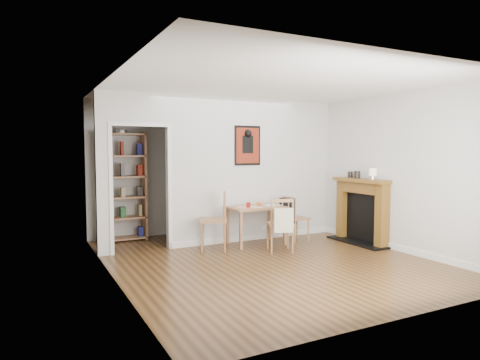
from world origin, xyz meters
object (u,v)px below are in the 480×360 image
bookshelf (122,187)px  ceramic_jar_a (357,175)px  notebook (271,205)px  ceramic_jar_b (350,174)px  red_glass (248,205)px  mantel_lamp (373,173)px  chair_right (295,218)px  fireplace (362,209)px  dining_table (256,211)px  orange_fruit (259,204)px  chair_front (280,224)px  chair_left (213,221)px

bookshelf → ceramic_jar_a: (3.74, -2.07, 0.24)m
notebook → ceramic_jar_b: ceramic_jar_b is taller
red_glass → mantel_lamp: 2.20m
chair_right → fireplace: (1.02, -0.63, 0.19)m
dining_table → fireplace: 1.91m
bookshelf → orange_fruit: bearing=-31.7°
ceramic_jar_b → orange_fruit: bearing=163.9°
red_glass → mantel_lamp: mantel_lamp is taller
dining_table → chair_front: size_ratio=1.11×
fireplace → notebook: size_ratio=4.22×
notebook → mantel_lamp: 1.85m
bookshelf → notebook: bookshelf is taller
chair_left → bookshelf: 1.93m
chair_right → chair_front: (-0.66, -0.53, 0.02)m
chair_front → orange_fruit: size_ratio=11.64×
bookshelf → orange_fruit: bookshelf is taller
chair_right → dining_table: bearing=170.2°
fireplace → red_glass: bearing=161.0°
ceramic_jar_a → ceramic_jar_b: ceramic_jar_a is taller
orange_fruit → ceramic_jar_a: bearing=-25.2°
bookshelf → ceramic_jar_b: size_ratio=18.05×
dining_table → chair_left: chair_left is taller
fireplace → dining_table: bearing=156.8°
dining_table → red_glass: (-0.20, -0.08, 0.13)m
fireplace → chair_right: bearing=148.3°
dining_table → chair_right: chair_right is taller
ceramic_jar_b → chair_right: bearing=165.0°
ceramic_jar_a → ceramic_jar_b: bearing=74.2°
dining_table → red_glass: red_glass is taller
dining_table → orange_fruit: bearing=39.0°
red_glass → ceramic_jar_b: bearing=-9.3°
chair_left → fireplace: bearing=-15.3°
red_glass → ceramic_jar_b: ceramic_jar_b is taller
bookshelf → notebook: 2.74m
chair_right → notebook: 0.52m
orange_fruit → ceramic_jar_a: 1.85m
chair_left → ceramic_jar_a: ceramic_jar_a is taller
fireplace → orange_fruit: size_ratio=16.31×
fireplace → mantel_lamp: size_ratio=6.39×
chair_left → ceramic_jar_a: 2.73m
mantel_lamp → ceramic_jar_b: size_ratio=1.77×
chair_right → red_glass: (-0.94, 0.05, 0.29)m
chair_right → red_glass: chair_right is taller
chair_right → ceramic_jar_b: ceramic_jar_b is taller
orange_fruit → notebook: bearing=-22.8°
chair_right → fireplace: size_ratio=0.67×
fireplace → ceramic_jar_a: bearing=125.1°
chair_left → chair_right: chair_left is taller
chair_right → notebook: (-0.44, 0.12, 0.25)m
dining_table → bookshelf: (-2.04, 1.40, 0.40)m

